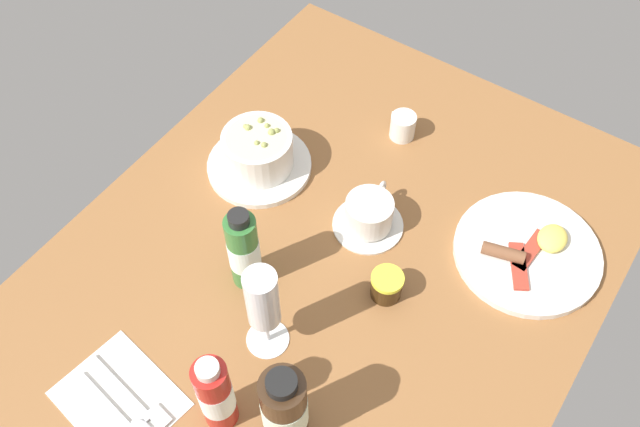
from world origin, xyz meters
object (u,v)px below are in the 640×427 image
(porridge_bowl, at_px, (258,153))
(sauce_bottle_red, at_px, (216,394))
(wine_glass, at_px, (260,301))
(sauce_bottle_brown, at_px, (284,408))
(creamer_jug, at_px, (402,126))
(coffee_cup, at_px, (369,215))
(sauce_bottle_green, at_px, (244,251))
(cutlery_setting, at_px, (121,400))
(jam_jar, at_px, (387,285))
(breakfast_plate, at_px, (528,251))

(porridge_bowl, relative_size, sauce_bottle_red, 1.11)
(wine_glass, bearing_deg, sauce_bottle_brown, 49.01)
(porridge_bowl, height_order, creamer_jug, porridge_bowl)
(creamer_jug, relative_size, sauce_bottle_red, 0.33)
(coffee_cup, relative_size, sauce_bottle_red, 0.76)
(wine_glass, xyz_separation_m, sauce_bottle_green, (-0.07, -0.09, -0.04))
(sauce_bottle_brown, bearing_deg, porridge_bowl, -138.13)
(wine_glass, relative_size, sauce_bottle_red, 1.08)
(cutlery_setting, bearing_deg, creamer_jug, 173.96)
(sauce_bottle_green, relative_size, sauce_bottle_red, 1.02)
(jam_jar, bearing_deg, sauce_bottle_red, -16.51)
(coffee_cup, height_order, breakfast_plate, coffee_cup)
(coffee_cup, height_order, sauce_bottle_red, sauce_bottle_red)
(porridge_bowl, xyz_separation_m, creamer_jug, (-0.22, 0.17, -0.01))
(breakfast_plate, bearing_deg, wine_glass, -36.08)
(sauce_bottle_brown, bearing_deg, wine_glass, -130.99)
(coffee_cup, bearing_deg, cutlery_setting, -15.62)
(coffee_cup, relative_size, sauce_bottle_brown, 0.74)
(wine_glass, bearing_deg, creamer_jug, -175.15)
(coffee_cup, distance_m, sauce_bottle_red, 0.41)
(sauce_bottle_brown, xyz_separation_m, breakfast_plate, (-0.47, 0.16, -0.07))
(cutlery_setting, xyz_separation_m, sauce_bottle_green, (-0.27, 0.02, 0.08))
(jam_jar, relative_size, breakfast_plate, 0.21)
(cutlery_setting, height_order, sauce_bottle_green, sauce_bottle_green)
(breakfast_plate, bearing_deg, porridge_bowl, -77.99)
(cutlery_setting, xyz_separation_m, creamer_jug, (-0.69, 0.07, 0.02))
(jam_jar, relative_size, sauce_bottle_red, 0.31)
(creamer_jug, xyz_separation_m, sauce_bottle_brown, (0.58, 0.15, 0.06))
(porridge_bowl, xyz_separation_m, wine_glass, (0.27, 0.22, 0.08))
(wine_glass, xyz_separation_m, sauce_bottle_brown, (0.10, 0.11, -0.04))
(creamer_jug, bearing_deg, coffee_cup, 15.51)
(coffee_cup, height_order, sauce_bottle_green, sauce_bottle_green)
(wine_glass, relative_size, sauce_bottle_green, 1.07)
(creamer_jug, height_order, sauce_bottle_brown, sauce_bottle_brown)
(cutlery_setting, distance_m, breakfast_plate, 0.69)
(coffee_cup, bearing_deg, creamer_jug, -164.49)
(porridge_bowl, relative_size, breakfast_plate, 0.78)
(porridge_bowl, relative_size, wine_glass, 1.03)
(coffee_cup, bearing_deg, jam_jar, 44.03)
(sauce_bottle_green, bearing_deg, jam_jar, 116.67)
(sauce_bottle_brown, bearing_deg, coffee_cup, -165.82)
(coffee_cup, height_order, wine_glass, wine_glass)
(sauce_bottle_red, xyz_separation_m, breakfast_plate, (-0.51, 0.25, -0.07))
(breakfast_plate, bearing_deg, jam_jar, -38.47)
(sauce_bottle_green, bearing_deg, porridge_bowl, -147.36)
(breakfast_plate, bearing_deg, sauce_bottle_red, -26.21)
(breakfast_plate, bearing_deg, sauce_bottle_brown, -18.84)
(sauce_bottle_red, bearing_deg, sauce_bottle_brown, 112.45)
(creamer_jug, bearing_deg, sauce_bottle_green, -6.67)
(creamer_jug, height_order, sauce_bottle_red, sauce_bottle_red)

